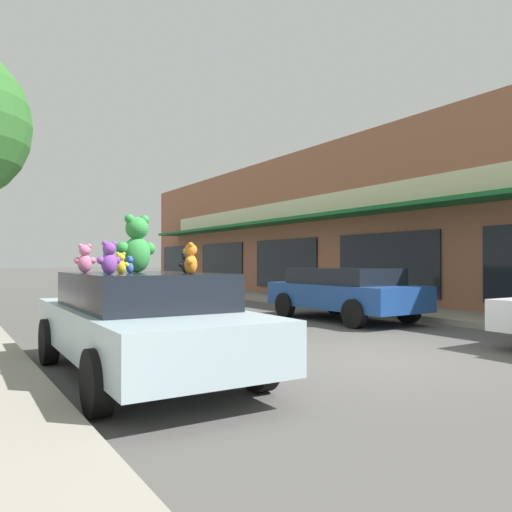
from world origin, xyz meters
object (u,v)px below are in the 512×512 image
at_px(teddy_bear_pink, 85,259).
at_px(teddy_bear_teal, 107,261).
at_px(plush_art_car, 142,320).
at_px(teddy_bear_yellow, 121,263).
at_px(teddy_bear_purple, 109,258).
at_px(teddy_bear_cream, 133,264).
at_px(teddy_bear_blue, 130,265).
at_px(parked_car_far_center, 343,291).
at_px(teddy_bear_black, 186,263).
at_px(teddy_bear_orange, 191,259).
at_px(teddy_bear_giant, 137,245).

bearing_deg(teddy_bear_pink, teddy_bear_teal, -116.18).
xyz_separation_m(plush_art_car, teddy_bear_yellow, (-0.35, -0.25, 0.72)).
xyz_separation_m(teddy_bear_teal, teddy_bear_purple, (-0.44, -1.63, 0.03)).
bearing_deg(teddy_bear_pink, teddy_bear_cream, -147.03).
relative_size(plush_art_car, teddy_bear_blue, 21.15).
xyz_separation_m(teddy_bear_yellow, parked_car_far_center, (6.70, 3.46, -0.71)).
bearing_deg(plush_art_car, teddy_bear_yellow, -142.79).
bearing_deg(teddy_bear_blue, plush_art_car, 151.30).
relative_size(teddy_bear_black, teddy_bear_purple, 0.69).
bearing_deg(teddy_bear_orange, teddy_bear_giant, -144.94).
bearing_deg(teddy_bear_blue, teddy_bear_black, 106.40).
relative_size(teddy_bear_orange, parked_car_far_center, 0.09).
bearing_deg(plush_art_car, teddy_bear_teal, 98.32).
height_order(teddy_bear_purple, teddy_bear_yellow, teddy_bear_purple).
bearing_deg(teddy_bear_cream, teddy_bear_purple, 94.82).
height_order(plush_art_car, teddy_bear_cream, teddy_bear_cream).
relative_size(teddy_bear_blue, teddy_bear_pink, 0.57).
relative_size(teddy_bear_purple, teddy_bear_orange, 1.05).
xyz_separation_m(plush_art_car, teddy_bear_black, (0.44, -0.39, 0.73)).
height_order(teddy_bear_black, teddy_bear_blue, teddy_bear_black).
height_order(plush_art_car, teddy_bear_black, teddy_bear_black).
distance_m(teddy_bear_cream, teddy_bear_blue, 0.93).
relative_size(teddy_bear_black, teddy_bear_yellow, 1.02).
xyz_separation_m(plush_art_car, teddy_bear_teal, (-0.14, 1.08, 0.75)).
height_order(teddy_bear_teal, teddy_bear_purple, teddy_bear_purple).
xyz_separation_m(plush_art_car, parked_car_far_center, (6.35, 3.21, 0.01)).
height_order(teddy_bear_purple, teddy_bear_orange, teddy_bear_purple).
distance_m(teddy_bear_giant, teddy_bear_yellow, 0.72).
bearing_deg(teddy_bear_yellow, teddy_bear_purple, 80.16).
relative_size(teddy_bear_purple, teddy_bear_pink, 0.99).
distance_m(plush_art_car, teddy_bear_blue, 0.73).
bearing_deg(plush_art_car, teddy_bear_black, -40.63).
distance_m(teddy_bear_teal, teddy_bear_yellow, 1.35).
relative_size(teddy_bear_blue, teddy_bear_orange, 0.60).
xyz_separation_m(teddy_bear_orange, teddy_bear_yellow, (-0.57, 0.75, -0.05)).
bearing_deg(teddy_bear_yellow, teddy_bear_pink, -48.09).
bearing_deg(teddy_bear_purple, parked_car_far_center, -157.82).
distance_m(teddy_bear_purple, teddy_bear_cream, 1.55).
bearing_deg(teddy_bear_cream, teddy_bear_giant, 109.92).
bearing_deg(teddy_bear_blue, teddy_bear_cream, -154.86).
xyz_separation_m(teddy_bear_pink, teddy_bear_yellow, (0.22, -0.84, -0.06)).
bearing_deg(teddy_bear_pink, teddy_bear_blue, 137.09).
relative_size(plush_art_car, teddy_bear_yellow, 17.83).
height_order(teddy_bear_black, teddy_bear_yellow, teddy_bear_black).
bearing_deg(teddy_bear_purple, teddy_bear_blue, -134.75).
height_order(teddy_bear_yellow, parked_car_far_center, teddy_bear_yellow).
bearing_deg(teddy_bear_purple, plush_art_car, -142.40).
height_order(teddy_bear_blue, teddy_bear_yellow, teddy_bear_yellow).
xyz_separation_m(teddy_bear_giant, teddy_bear_black, (0.40, -0.69, -0.25)).
bearing_deg(teddy_bear_teal, teddy_bear_black, 93.66).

